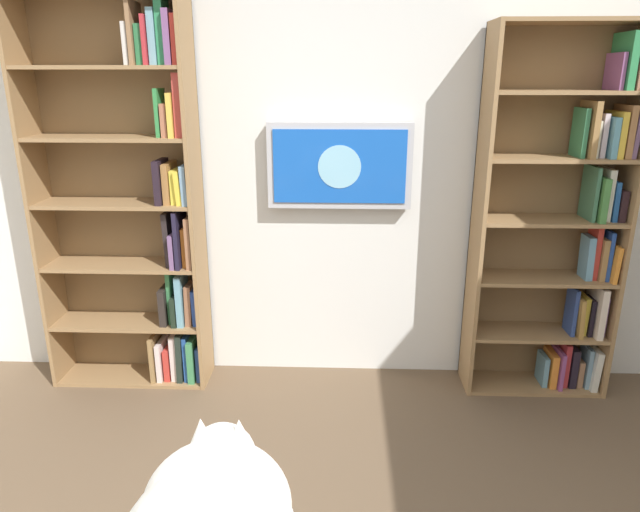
{
  "coord_description": "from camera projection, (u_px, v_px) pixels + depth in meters",
  "views": [
    {
      "loc": [
        -0.06,
        0.99,
        1.76
      ],
      "look_at": [
        0.03,
        -1.14,
        1.08
      ],
      "focal_mm": 31.72,
      "sensor_mm": 36.0,
      "label": 1
    }
  ],
  "objects": [
    {
      "name": "bookshelf_right",
      "position": [
        140.0,
        210.0,
        3.16
      ],
      "size": [
        0.9,
        0.28,
        2.17
      ],
      "color": "#937047",
      "rests_on": "ground"
    },
    {
      "name": "wall_back",
      "position": [
        332.0,
        152.0,
        3.19
      ],
      "size": [
        4.52,
        0.06,
        2.7
      ],
      "primitive_type": "cube",
      "color": "silver",
      "rests_on": "ground"
    },
    {
      "name": "wall_mounted_tv",
      "position": [
        340.0,
        166.0,
        3.13
      ],
      "size": [
        0.8,
        0.07,
        0.47
      ],
      "color": "#B7B7BC"
    },
    {
      "name": "bookshelf_left",
      "position": [
        565.0,
        223.0,
        3.09
      ],
      "size": [
        0.79,
        0.28,
        2.03
      ],
      "color": "#937047",
      "rests_on": "ground"
    }
  ]
}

